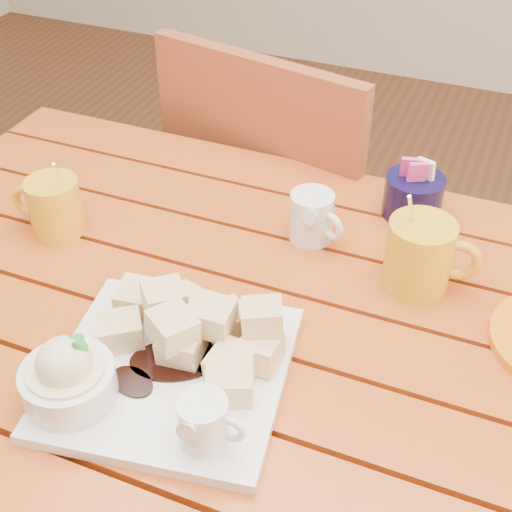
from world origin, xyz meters
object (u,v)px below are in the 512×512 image
at_px(coffee_mug_right, 421,254).
at_px(coffee_mug_left, 53,205).
at_px(chair_far, 286,219).
at_px(table, 239,365).
at_px(dessert_plate, 154,362).

bearing_deg(coffee_mug_right, coffee_mug_left, -179.94).
height_order(coffee_mug_left, chair_far, chair_far).
height_order(table, coffee_mug_right, coffee_mug_right).
bearing_deg(table, coffee_mug_right, 34.63).
bearing_deg(coffee_mug_left, table, -15.17).
relative_size(dessert_plate, coffee_mug_right, 2.06).
bearing_deg(table, coffee_mug_left, 169.75).
bearing_deg(coffee_mug_left, chair_far, 62.35).
xyz_separation_m(dessert_plate, coffee_mug_left, (-0.29, 0.21, 0.01)).
height_order(table, coffee_mug_left, coffee_mug_left).
height_order(table, chair_far, chair_far).
height_order(dessert_plate, coffee_mug_right, coffee_mug_right).
bearing_deg(dessert_plate, chair_far, 97.24).
xyz_separation_m(table, coffee_mug_left, (-0.33, 0.06, 0.15)).
bearing_deg(dessert_plate, coffee_mug_left, 143.54).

